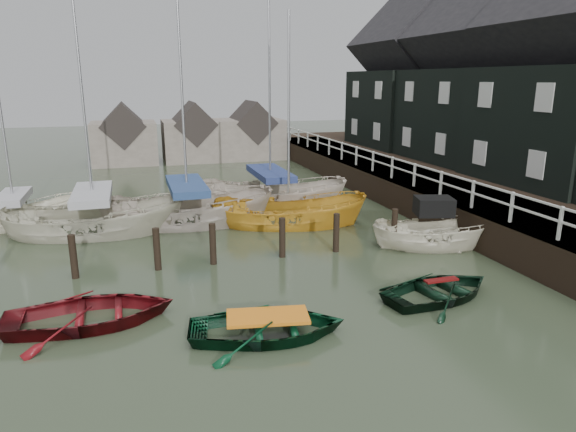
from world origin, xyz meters
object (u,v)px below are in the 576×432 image
object	(u,v)px
rowboat_green	(268,336)
sailboat_b	(189,223)
sailboat_d	(271,206)
sailboat_c	(289,224)
motorboat	(434,245)
rowboat_red	(92,324)
sailboat_e	(17,224)
rowboat_dkgreen	(440,298)
sailboat_a	(96,232)

from	to	relation	value
rowboat_green	sailboat_b	xyz separation A→B (m)	(-0.70, 10.56, 0.06)
sailboat_d	sailboat_c	bearing A→B (deg)	-156.85
sailboat_b	sailboat_d	size ratio (longest dim) A/B	0.94
sailboat_c	motorboat	bearing A→B (deg)	-120.48
rowboat_red	sailboat_e	world-z (taller)	sailboat_e
sailboat_c	sailboat_d	world-z (taller)	sailboat_d
rowboat_green	sailboat_c	distance (m)	9.84
motorboat	sailboat_e	world-z (taller)	sailboat_e
rowboat_dkgreen	sailboat_c	world-z (taller)	sailboat_c
rowboat_dkgreen	sailboat_a	distance (m)	13.51
rowboat_green	sailboat_b	distance (m)	10.59
sailboat_b	sailboat_e	xyz separation A→B (m)	(-6.96, 1.79, 0.01)
rowboat_red	sailboat_a	distance (m)	8.28
rowboat_dkgreen	sailboat_a	world-z (taller)	sailboat_a
rowboat_red	rowboat_dkgreen	world-z (taller)	rowboat_red
rowboat_dkgreen	sailboat_c	size ratio (longest dim) A/B	0.36
motorboat	sailboat_a	xyz separation A→B (m)	(-11.95, 5.51, -0.03)
sailboat_d	sailboat_b	bearing A→B (deg)	138.25
motorboat	sailboat_d	bearing A→B (deg)	44.29
rowboat_red	sailboat_c	world-z (taller)	sailboat_c
rowboat_green	sailboat_e	distance (m)	14.54
sailboat_c	sailboat_e	distance (m)	11.45
sailboat_b	sailboat_c	distance (m)	4.27
sailboat_a	sailboat_c	size ratio (longest dim) A/B	1.10
rowboat_dkgreen	sailboat_e	xyz separation A→B (m)	(-12.90, 11.58, 0.07)
sailboat_b	sailboat_e	bearing A→B (deg)	83.82
rowboat_green	motorboat	world-z (taller)	motorboat
motorboat	sailboat_c	world-z (taller)	sailboat_c
motorboat	sailboat_e	size ratio (longest dim) A/B	0.49
rowboat_dkgreen	sailboat_a	size ratio (longest dim) A/B	0.33
rowboat_green	sailboat_a	xyz separation A→B (m)	(-4.41, 10.23, 0.06)
rowboat_green	sailboat_c	world-z (taller)	sailboat_c
rowboat_red	sailboat_c	distance (m)	10.44
rowboat_red	sailboat_a	bearing A→B (deg)	1.01
rowboat_red	rowboat_green	xyz separation A→B (m)	(4.09, -1.95, 0.00)
sailboat_b	sailboat_e	size ratio (longest dim) A/B	1.09
rowboat_red	sailboat_e	bearing A→B (deg)	17.75
rowboat_red	motorboat	world-z (taller)	motorboat
sailboat_a	sailboat_d	bearing A→B (deg)	-67.24
rowboat_green	sailboat_e	xyz separation A→B (m)	(-7.66, 12.36, 0.07)
rowboat_green	sailboat_d	size ratio (longest dim) A/B	0.32
motorboat	sailboat_a	size ratio (longest dim) A/B	0.45
rowboat_green	sailboat_a	distance (m)	11.14
sailboat_b	sailboat_d	bearing A→B (deg)	-57.58
rowboat_green	sailboat_e	bearing A→B (deg)	41.81
sailboat_a	sailboat_d	world-z (taller)	sailboat_d
rowboat_green	sailboat_d	bearing A→B (deg)	-5.38
rowboat_red	sailboat_d	bearing A→B (deg)	-36.84
sailboat_a	sailboat_b	world-z (taller)	sailboat_b
sailboat_c	sailboat_a	bearing A→B (deg)	99.69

